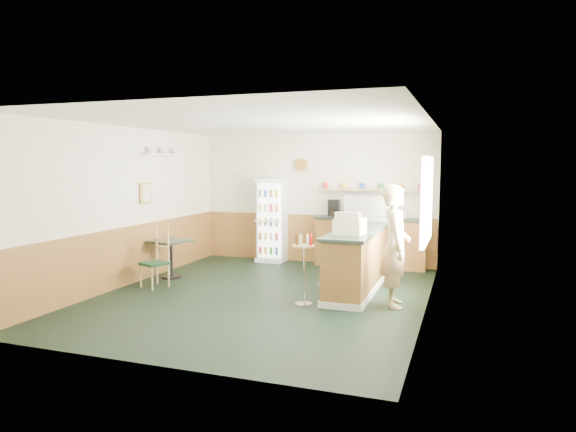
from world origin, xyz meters
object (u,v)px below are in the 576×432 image
at_px(cash_register, 350,226).
at_px(cafe_table, 171,251).
at_px(drinks_fridge, 272,220).
at_px(cafe_chair, 157,255).
at_px(condiment_stand, 304,260).
at_px(shopkeeper, 395,246).
at_px(display_case, 370,209).

xyz_separation_m(cash_register, cafe_table, (-3.40, 0.42, -0.64)).
relative_size(drinks_fridge, cafe_chair, 1.72).
relative_size(condiment_stand, cafe_chair, 1.01).
distance_m(drinks_fridge, cash_register, 3.39).
distance_m(drinks_fridge, condiment_stand, 3.46).
relative_size(cash_register, cafe_chair, 0.42).
distance_m(condiment_stand, cafe_table, 2.98).
relative_size(shopkeeper, cafe_table, 2.39).
bearing_deg(condiment_stand, display_case, 75.01).
bearing_deg(drinks_fridge, shopkeeper, -42.35).
xyz_separation_m(shopkeeper, cafe_table, (-4.10, 0.56, -0.40)).
bearing_deg(drinks_fridge, condiment_stand, -61.20).
height_order(shopkeeper, cafe_chair, shopkeeper).
relative_size(shopkeeper, condiment_stand, 1.72).
bearing_deg(shopkeeper, condiment_stand, 93.86).
bearing_deg(cafe_table, display_case, 19.67).
bearing_deg(cash_register, shopkeeper, -8.14).
distance_m(cafe_table, cafe_chair, 0.66).
height_order(cash_register, cafe_table, cash_register).
relative_size(cash_register, shopkeeper, 0.25).
height_order(drinks_fridge, cafe_table, drinks_fridge).
xyz_separation_m(cash_register, shopkeeper, (0.70, -0.14, -0.24)).
distance_m(cash_register, cafe_table, 3.49).
bearing_deg(cash_register, display_case, 93.02).
xyz_separation_m(drinks_fridge, shopkeeper, (2.94, -2.68, 0.01)).
bearing_deg(cash_register, cafe_chair, -173.16).
bearing_deg(cafe_table, cash_register, -7.12).
height_order(drinks_fridge, condiment_stand, drinks_fridge).
relative_size(cafe_table, cafe_chair, 0.73).
distance_m(cash_register, cafe_chair, 3.32).
relative_size(drinks_fridge, cash_register, 4.05).
bearing_deg(shopkeeper, display_case, 9.80).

